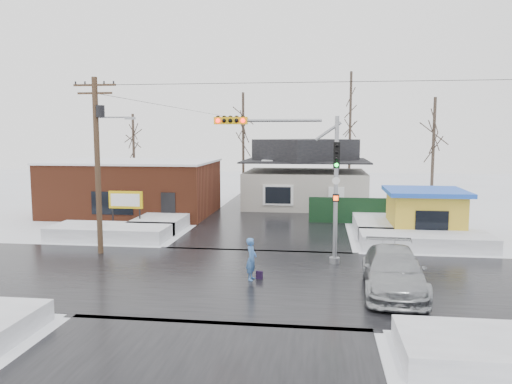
# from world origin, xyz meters

# --- Properties ---
(ground) EXTENTS (120.00, 120.00, 0.00)m
(ground) POSITION_xyz_m (0.00, 0.00, 0.00)
(ground) COLOR white
(ground) RESTS_ON ground
(road_ns) EXTENTS (10.00, 120.00, 0.02)m
(road_ns) POSITION_xyz_m (0.00, 0.00, 0.01)
(road_ns) COLOR black
(road_ns) RESTS_ON ground
(road_ew) EXTENTS (120.00, 10.00, 0.02)m
(road_ew) POSITION_xyz_m (0.00, 0.00, 0.01)
(road_ew) COLOR black
(road_ew) RESTS_ON ground
(snowbank_nw) EXTENTS (7.00, 3.00, 0.80)m
(snowbank_nw) POSITION_xyz_m (-9.00, 7.00, 0.40)
(snowbank_nw) COLOR white
(snowbank_nw) RESTS_ON ground
(snowbank_ne) EXTENTS (7.00, 3.00, 0.80)m
(snowbank_ne) POSITION_xyz_m (9.00, 7.00, 0.40)
(snowbank_ne) COLOR white
(snowbank_ne) RESTS_ON ground
(snowbank_nside_w) EXTENTS (3.00, 8.00, 0.80)m
(snowbank_nside_w) POSITION_xyz_m (-7.00, 12.00, 0.40)
(snowbank_nside_w) COLOR white
(snowbank_nside_w) RESTS_ON ground
(snowbank_nside_e) EXTENTS (3.00, 8.00, 0.80)m
(snowbank_nside_e) POSITION_xyz_m (7.00, 12.00, 0.40)
(snowbank_nside_e) COLOR white
(snowbank_nside_e) RESTS_ON ground
(traffic_signal) EXTENTS (6.05, 0.68, 7.00)m
(traffic_signal) POSITION_xyz_m (2.43, 2.97, 4.54)
(traffic_signal) COLOR gray
(traffic_signal) RESTS_ON ground
(utility_pole) EXTENTS (3.15, 0.44, 9.00)m
(utility_pole) POSITION_xyz_m (-7.93, 3.50, 5.11)
(utility_pole) COLOR #382619
(utility_pole) RESTS_ON ground
(brick_building) EXTENTS (12.20, 8.20, 4.12)m
(brick_building) POSITION_xyz_m (-11.00, 15.99, 2.08)
(brick_building) COLOR brown
(brick_building) RESTS_ON ground
(marquee_sign) EXTENTS (2.20, 0.21, 2.55)m
(marquee_sign) POSITION_xyz_m (-9.00, 9.49, 1.92)
(marquee_sign) COLOR black
(marquee_sign) RESTS_ON ground
(house) EXTENTS (10.40, 8.40, 5.76)m
(house) POSITION_xyz_m (2.00, 22.00, 2.62)
(house) COLOR #ADA69C
(house) RESTS_ON ground
(kiosk) EXTENTS (4.60, 4.60, 2.88)m
(kiosk) POSITION_xyz_m (9.50, 9.99, 1.46)
(kiosk) COLOR gold
(kiosk) RESTS_ON ground
(fence) EXTENTS (8.00, 0.12, 1.80)m
(fence) POSITION_xyz_m (6.50, 14.00, 0.90)
(fence) COLOR black
(fence) RESTS_ON ground
(tree_far_left) EXTENTS (3.00, 3.00, 10.00)m
(tree_far_left) POSITION_xyz_m (-4.00, 26.00, 7.95)
(tree_far_left) COLOR #332821
(tree_far_left) RESTS_ON ground
(tree_far_mid) EXTENTS (3.00, 3.00, 12.00)m
(tree_far_mid) POSITION_xyz_m (6.00, 28.00, 9.54)
(tree_far_mid) COLOR #332821
(tree_far_mid) RESTS_ON ground
(tree_far_right) EXTENTS (3.00, 3.00, 9.00)m
(tree_far_right) POSITION_xyz_m (12.00, 20.00, 7.16)
(tree_far_right) COLOR #332821
(tree_far_right) RESTS_ON ground
(tree_far_west) EXTENTS (3.00, 3.00, 8.00)m
(tree_far_west) POSITION_xyz_m (-14.00, 24.00, 6.36)
(tree_far_west) COLOR #332821
(tree_far_west) RESTS_ON ground
(pedestrian) EXTENTS (0.50, 0.70, 1.81)m
(pedestrian) POSITION_xyz_m (0.43, -0.20, 0.90)
(pedestrian) COLOR #3E6CAF
(pedestrian) RESTS_ON ground
(car) EXTENTS (2.62, 5.82, 1.65)m
(car) POSITION_xyz_m (6.17, -1.03, 0.83)
(car) COLOR #9DA1A4
(car) RESTS_ON ground
(shopping_bag) EXTENTS (0.30, 0.18, 0.35)m
(shopping_bag) POSITION_xyz_m (0.75, -0.07, 0.17)
(shopping_bag) COLOR black
(shopping_bag) RESTS_ON ground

